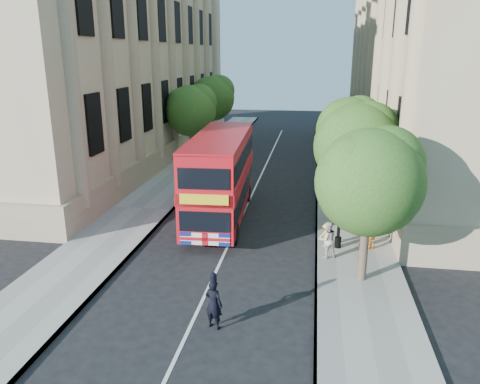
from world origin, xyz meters
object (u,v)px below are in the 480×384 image
at_px(box_van, 225,170).
at_px(police_constable, 214,304).
at_px(double_decker_bus, 221,174).
at_px(lamp_post, 341,197).
at_px(woman_pedestrian, 327,240).

height_order(box_van, police_constable, box_van).
relative_size(double_decker_bus, police_constable, 5.76).
bearing_deg(lamp_post, police_constable, -120.99).
xyz_separation_m(double_decker_bus, woman_pedestrian, (5.54, -4.43, -1.53)).
bearing_deg(woman_pedestrian, box_van, -77.49).
bearing_deg(police_constable, box_van, -60.80).
height_order(lamp_post, double_decker_bus, lamp_post).
xyz_separation_m(double_decker_bus, police_constable, (1.84, -10.32, -1.62)).
distance_m(police_constable, woman_pedestrian, 6.96).
xyz_separation_m(lamp_post, police_constable, (-4.22, -7.03, -1.66)).
xyz_separation_m(double_decker_bus, box_van, (-0.73, 5.02, -1.02)).
xyz_separation_m(lamp_post, box_van, (-6.79, 8.31, -1.07)).
distance_m(double_decker_bus, box_van, 5.17).
distance_m(lamp_post, woman_pedestrian, 2.01).
distance_m(box_van, woman_pedestrian, 11.36).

